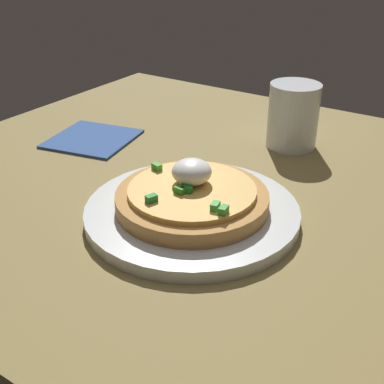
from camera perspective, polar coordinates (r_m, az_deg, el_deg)
dining_table at (r=69.87cm, az=3.58°, el=0.22°), size 91.68×76.96×2.11cm
plate at (r=60.96cm, az=0.00°, el=-2.28°), size 25.85×25.85×1.51cm
pizza at (r=59.96cm, az=-0.01°, el=-0.44°), size 18.30×18.30×5.50cm
cup_near at (r=81.09cm, az=11.34°, el=8.22°), size 7.87×7.87×10.06cm
napkin at (r=84.95cm, az=-11.18°, el=5.93°), size 15.03×15.03×0.40cm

